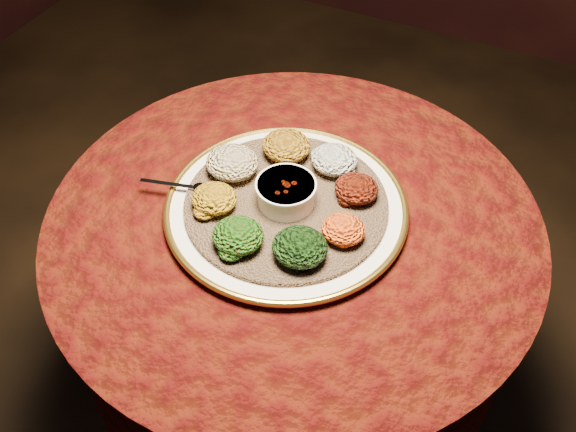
% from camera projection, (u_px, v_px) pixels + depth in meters
% --- Properties ---
extents(table, '(0.96, 0.96, 0.73)m').
position_uv_depth(table, '(293.00, 274.00, 1.37)').
color(table, black).
rests_on(table, ground).
extents(platter, '(0.48, 0.48, 0.02)m').
position_uv_depth(platter, '(286.00, 208.00, 1.23)').
color(platter, white).
rests_on(platter, table).
extents(injera, '(0.40, 0.40, 0.01)m').
position_uv_depth(injera, '(286.00, 204.00, 1.23)').
color(injera, '#8B6545').
rests_on(injera, platter).
extents(stew_bowl, '(0.12, 0.12, 0.05)m').
position_uv_depth(stew_bowl, '(286.00, 192.00, 1.20)').
color(stew_bowl, white).
rests_on(stew_bowl, injera).
extents(spoon, '(0.14, 0.05, 0.01)m').
position_uv_depth(spoon, '(197.00, 188.00, 1.24)').
color(spoon, silver).
rests_on(spoon, injera).
extents(portion_ayib, '(0.09, 0.09, 0.04)m').
position_uv_depth(portion_ayib, '(334.00, 160.00, 1.27)').
color(portion_ayib, beige).
rests_on(portion_ayib, injera).
extents(portion_kitfo, '(0.08, 0.08, 0.04)m').
position_uv_depth(portion_kitfo, '(356.00, 188.00, 1.22)').
color(portion_kitfo, black).
rests_on(portion_kitfo, injera).
extents(portion_tikil, '(0.08, 0.08, 0.04)m').
position_uv_depth(portion_tikil, '(343.00, 229.00, 1.15)').
color(portion_tikil, '#CA7210').
rests_on(portion_tikil, injera).
extents(portion_gomen, '(0.10, 0.09, 0.05)m').
position_uv_depth(portion_gomen, '(300.00, 247.00, 1.11)').
color(portion_gomen, black).
rests_on(portion_gomen, injera).
extents(portion_mixveg, '(0.09, 0.09, 0.04)m').
position_uv_depth(portion_mixveg, '(238.00, 235.00, 1.13)').
color(portion_mixveg, '#9D230A').
rests_on(portion_mixveg, injera).
extents(portion_kik, '(0.09, 0.08, 0.04)m').
position_uv_depth(portion_kik, '(214.00, 198.00, 1.20)').
color(portion_kik, '#BA7F10').
rests_on(portion_kik, injera).
extents(portion_timatim, '(0.11, 0.10, 0.05)m').
position_uv_depth(portion_timatim, '(232.00, 163.00, 1.26)').
color(portion_timatim, maroon).
rests_on(portion_timatim, injera).
extents(portion_shiro, '(0.10, 0.09, 0.05)m').
position_uv_depth(portion_shiro, '(286.00, 146.00, 1.30)').
color(portion_shiro, '#A17313').
rests_on(portion_shiro, injera).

